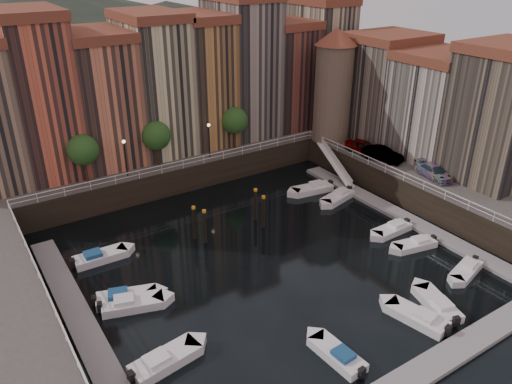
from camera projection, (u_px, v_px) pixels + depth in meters
ground at (263, 258)px, 44.81m from camera, size 200.00×200.00×0.00m
quay_far at (150, 153)px, 63.78m from camera, size 80.00×20.00×3.00m
quay_right at (478, 180)px, 56.38m from camera, size 20.00×36.00×3.00m
dock_left at (85, 330)px, 36.04m from camera, size 2.00×28.00×0.35m
dock_right at (397, 214)px, 51.92m from camera, size 2.00×28.00×0.35m
dock_near at (410, 379)px, 31.91m from camera, size 30.00×2.00×0.35m
mountains at (26, 26)px, 125.20m from camera, size 145.00×100.00×18.00m
far_terrace at (177, 80)px, 59.39m from camera, size 48.70×10.30×17.50m
right_terrace at (439, 101)px, 56.50m from camera, size 9.30×24.30×14.00m
corner_tower at (333, 84)px, 61.11m from camera, size 5.20×5.20×13.80m
promenade_trees at (162, 135)px, 55.02m from camera, size 21.20×3.20×5.20m
street_lamps at (169, 143)px, 54.73m from camera, size 10.36×0.36×4.18m
railings at (234, 200)px, 46.85m from camera, size 36.08×34.04×0.52m
gangway at (335, 163)px, 59.90m from camera, size 2.78×8.32×3.73m
mooring_pilings at (230, 217)px, 48.28m from camera, size 7.28×2.13×3.78m
boat_left_1 at (164, 361)px, 33.03m from camera, size 5.25×2.55×1.18m
boat_left_2 at (131, 304)px, 38.39m from camera, size 5.06×3.09×1.14m
boat_left_3 at (125, 298)px, 39.06m from camera, size 5.04×3.15×1.13m
boat_left_4 at (99, 257)px, 44.26m from camera, size 4.88×1.84×1.12m
boat_right_0 at (466, 270)px, 42.49m from camera, size 4.35×2.52×0.97m
boat_right_1 at (415, 244)px, 46.23m from camera, size 4.45×2.35×1.00m
boat_right_2 at (392, 229)px, 48.70m from camera, size 4.51×1.76×1.03m
boat_right_3 at (338, 197)px, 55.06m from camera, size 4.81×2.72×1.08m
boat_right_4 at (313, 189)px, 56.94m from camera, size 5.10×2.44×1.15m
boat_near_1 at (338, 355)px, 33.55m from camera, size 1.90×4.59×1.04m
boat_near_2 at (418, 317)px, 36.96m from camera, size 2.70×5.03×1.13m
boat_near_3 at (438, 304)px, 38.33m from camera, size 2.94×4.87×1.09m
car_a at (363, 147)px, 59.46m from camera, size 3.07×4.79×1.52m
car_b at (382, 155)px, 57.14m from camera, size 3.01×5.04×1.57m
car_c at (434, 172)px, 52.86m from camera, size 2.74×4.99×1.37m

